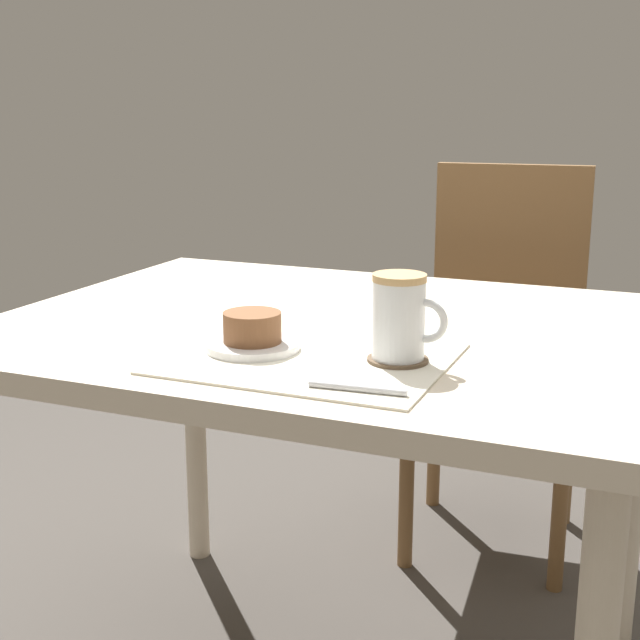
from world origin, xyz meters
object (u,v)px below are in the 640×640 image
Objects in this scene: wooden_chair at (501,340)px; pastry at (252,327)px; dining_table at (327,366)px; pastry_plate at (253,346)px; coffee_mug at (400,317)px.

pastry is (-0.18, -1.02, 0.26)m from wooden_chair.
dining_table is 7.85× the size of pastry_plate.
dining_table is 0.82m from wooden_chair.
pastry_plate is at bearing -98.23° from dining_table.
wooden_chair is at bearing 80.13° from pastry.
pastry reaches higher than pastry_plate.
coffee_mug is at bearing 6.65° from pastry_plate.
wooden_chair reaches higher than dining_table.
pastry is (0.00, 0.00, 0.03)m from pastry_plate.
pastry is at bearing -98.23° from dining_table.
coffee_mug is (0.22, 0.03, 0.06)m from pastry_plate.
pastry is 0.71× the size of coffee_mug.
dining_table is 0.25m from pastry.
dining_table is at bearing 81.77° from pastry.
wooden_chair is (0.15, 0.80, -0.14)m from dining_table.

